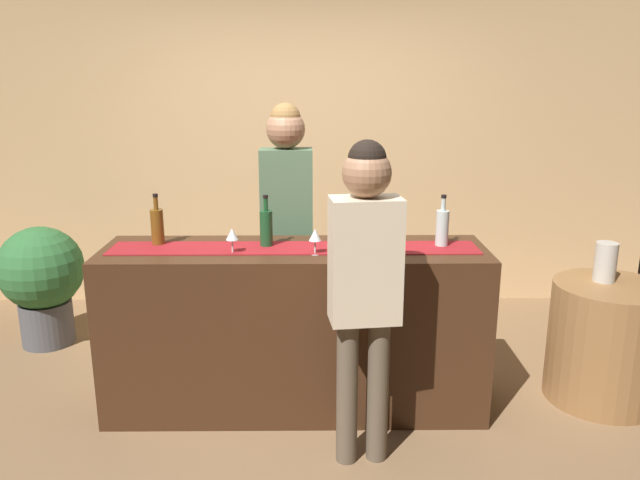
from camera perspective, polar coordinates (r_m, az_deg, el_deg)
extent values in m
plane|color=brown|center=(3.97, -2.20, -14.66)|extent=(10.00, 10.00, 0.00)
cube|color=tan|center=(5.37, -1.78, 9.50)|extent=(6.00, 0.12, 2.90)
cube|color=#3D2314|center=(3.75, -2.27, -8.07)|extent=(2.21, 0.60, 0.99)
cube|color=maroon|center=(3.59, -2.36, -0.73)|extent=(2.10, 0.28, 0.01)
cylinder|color=brown|center=(3.76, -14.57, 1.13)|extent=(0.07, 0.07, 0.21)
cylinder|color=brown|center=(3.73, -14.71, 3.25)|extent=(0.03, 0.03, 0.08)
cylinder|color=black|center=(3.72, -14.76, 3.96)|extent=(0.03, 0.03, 0.02)
cylinder|color=#194723|center=(3.61, -4.91, 1.02)|extent=(0.07, 0.07, 0.21)
cylinder|color=#194723|center=(3.58, -4.97, 3.24)|extent=(0.03, 0.03, 0.08)
cylinder|color=black|center=(3.57, -4.98, 3.97)|extent=(0.03, 0.03, 0.02)
cylinder|color=#B2C6C1|center=(3.67, 11.05, 1.03)|extent=(0.07, 0.07, 0.21)
cylinder|color=#B2C6C1|center=(3.64, 11.16, 3.20)|extent=(0.03, 0.03, 0.08)
cylinder|color=black|center=(3.63, 11.20, 3.92)|extent=(0.03, 0.03, 0.02)
cylinder|color=silver|center=(3.58, 4.26, -0.82)|extent=(0.06, 0.06, 0.00)
cylinder|color=silver|center=(3.57, 4.27, -0.21)|extent=(0.01, 0.01, 0.08)
cone|color=silver|center=(3.55, 4.29, 0.88)|extent=(0.07, 0.07, 0.06)
cylinder|color=silver|center=(3.47, -0.45, -1.28)|extent=(0.06, 0.06, 0.00)
cylinder|color=silver|center=(3.46, -0.45, -0.65)|extent=(0.01, 0.01, 0.08)
cone|color=silver|center=(3.44, -0.46, 0.47)|extent=(0.07, 0.07, 0.06)
cylinder|color=silver|center=(3.52, -7.95, -1.19)|extent=(0.06, 0.06, 0.00)
cylinder|color=silver|center=(3.51, -7.97, -0.57)|extent=(0.01, 0.01, 0.08)
cone|color=silver|center=(3.49, -8.01, 0.54)|extent=(0.07, 0.07, 0.06)
cylinder|color=#26262B|center=(4.32, -1.86, -6.02)|extent=(0.11, 0.11, 0.83)
cylinder|color=#26262B|center=(4.32, -3.99, -6.02)|extent=(0.11, 0.11, 0.83)
cube|color=#4C6B4C|center=(4.11, -3.06, 3.72)|extent=(0.34, 0.21, 0.66)
sphere|color=#9E7051|center=(4.05, -3.15, 10.03)|extent=(0.25, 0.25, 0.25)
sphere|color=olive|center=(4.04, -3.16, 11.00)|extent=(0.19, 0.19, 0.19)
cylinder|color=brown|center=(3.28, 2.48, -13.67)|extent=(0.11, 0.11, 0.78)
cylinder|color=brown|center=(3.31, 5.29, -13.46)|extent=(0.11, 0.11, 0.78)
cube|color=beige|center=(3.03, 4.13, -1.88)|extent=(0.36, 0.24, 0.62)
sphere|color=#9E7051|center=(2.93, 4.28, 6.10)|extent=(0.23, 0.23, 0.23)
sphere|color=black|center=(2.92, 4.31, 7.35)|extent=(0.18, 0.18, 0.18)
cylinder|color=olive|center=(4.25, 24.56, -8.46)|extent=(0.68, 0.68, 0.74)
cylinder|color=#B7B2A8|center=(4.15, 24.54, -1.83)|extent=(0.13, 0.13, 0.24)
cylinder|color=#4C4C51|center=(5.13, -23.56, -6.87)|extent=(0.37, 0.37, 0.33)
sphere|color=#2D6633|center=(4.99, -24.06, -2.35)|extent=(0.61, 0.61, 0.61)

